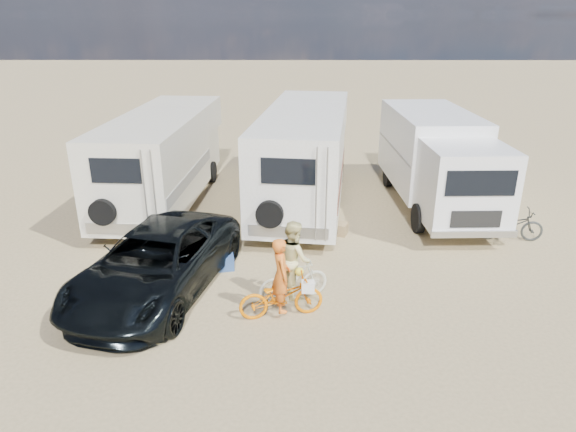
{
  "coord_description": "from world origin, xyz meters",
  "views": [
    {
      "loc": [
        -0.9,
        -9.9,
        6.34
      ],
      "look_at": [
        -0.96,
        2.78,
        1.3
      ],
      "focal_mm": 31.56,
      "sensor_mm": 36.0,
      "label": 1
    }
  ],
  "objects_px": {
    "box_truck": "(437,163)",
    "bike_man": "(281,296)",
    "bike_woman": "(294,280)",
    "rider_woman": "(294,265)",
    "rv_left": "(164,160)",
    "cooler": "(224,262)",
    "rv_main": "(305,158)",
    "rider_man": "(281,282)",
    "dark_suv": "(156,263)",
    "bike_parked": "(511,225)",
    "crate": "(340,229)"
  },
  "relations": [
    {
      "from": "rv_main",
      "to": "bike_woman",
      "type": "distance_m",
      "value": 6.86
    },
    {
      "from": "crate",
      "to": "bike_man",
      "type": "bearing_deg",
      "value": -110.65
    },
    {
      "from": "bike_woman",
      "to": "crate",
      "type": "bearing_deg",
      "value": -41.94
    },
    {
      "from": "cooler",
      "to": "rv_main",
      "type": "bearing_deg",
      "value": 55.51
    },
    {
      "from": "rider_man",
      "to": "bike_parked",
      "type": "distance_m",
      "value": 8.02
    },
    {
      "from": "rv_main",
      "to": "rider_woman",
      "type": "relative_size",
      "value": 4.87
    },
    {
      "from": "rider_man",
      "to": "dark_suv",
      "type": "bearing_deg",
      "value": 58.31
    },
    {
      "from": "rv_left",
      "to": "bike_parked",
      "type": "bearing_deg",
      "value": -12.94
    },
    {
      "from": "rider_man",
      "to": "bike_parked",
      "type": "bearing_deg",
      "value": -70.65
    },
    {
      "from": "rv_main",
      "to": "box_truck",
      "type": "xyz_separation_m",
      "value": [
        4.58,
        -0.34,
        -0.09
      ]
    },
    {
      "from": "bike_woman",
      "to": "rider_woman",
      "type": "relative_size",
      "value": 0.95
    },
    {
      "from": "rv_left",
      "to": "cooler",
      "type": "height_order",
      "value": "rv_left"
    },
    {
      "from": "rv_main",
      "to": "bike_woman",
      "type": "xyz_separation_m",
      "value": [
        -0.43,
        -6.75,
        -1.15
      ]
    },
    {
      "from": "bike_woman",
      "to": "rider_man",
      "type": "relative_size",
      "value": 1.01
    },
    {
      "from": "dark_suv",
      "to": "crate",
      "type": "height_order",
      "value": "dark_suv"
    },
    {
      "from": "dark_suv",
      "to": "rider_woman",
      "type": "height_order",
      "value": "rider_woman"
    },
    {
      "from": "box_truck",
      "to": "bike_woman",
      "type": "bearing_deg",
      "value": -129.45
    },
    {
      "from": "dark_suv",
      "to": "rv_left",
      "type": "bearing_deg",
      "value": 114.47
    },
    {
      "from": "rider_man",
      "to": "bike_woman",
      "type": "bearing_deg",
      "value": -33.98
    },
    {
      "from": "rv_main",
      "to": "crate",
      "type": "relative_size",
      "value": 19.57
    },
    {
      "from": "bike_man",
      "to": "rider_man",
      "type": "bearing_deg",
      "value": 167.76
    },
    {
      "from": "box_truck",
      "to": "bike_man",
      "type": "relative_size",
      "value": 4.02
    },
    {
      "from": "bike_man",
      "to": "rv_main",
      "type": "bearing_deg",
      "value": -17.67
    },
    {
      "from": "rider_woman",
      "to": "crate",
      "type": "xyz_separation_m",
      "value": [
        1.45,
        3.89,
        -0.74
      ]
    },
    {
      "from": "rider_woman",
      "to": "cooler",
      "type": "bearing_deg",
      "value": 28.48
    },
    {
      "from": "dark_suv",
      "to": "bike_parked",
      "type": "height_order",
      "value": "dark_suv"
    },
    {
      "from": "cooler",
      "to": "rider_woman",
      "type": "bearing_deg",
      "value": -51.01
    },
    {
      "from": "rv_left",
      "to": "crate",
      "type": "xyz_separation_m",
      "value": [
        6.0,
        -2.84,
        -1.41
      ]
    },
    {
      "from": "dark_suv",
      "to": "bike_woman",
      "type": "xyz_separation_m",
      "value": [
        3.32,
        -0.36,
        -0.26
      ]
    },
    {
      "from": "box_truck",
      "to": "bike_woman",
      "type": "relative_size",
      "value": 4.41
    },
    {
      "from": "dark_suv",
      "to": "bike_man",
      "type": "bearing_deg",
      "value": -5.87
    },
    {
      "from": "rider_man",
      "to": "rider_woman",
      "type": "distance_m",
      "value": 0.76
    },
    {
      "from": "rv_main",
      "to": "bike_woman",
      "type": "height_order",
      "value": "rv_main"
    },
    {
      "from": "bike_woman",
      "to": "rider_woman",
      "type": "xyz_separation_m",
      "value": [
        0.0,
        -0.0,
        0.4
      ]
    },
    {
      "from": "rv_left",
      "to": "box_truck",
      "type": "relative_size",
      "value": 1.09
    },
    {
      "from": "box_truck",
      "to": "bike_man",
      "type": "bearing_deg",
      "value": -128.07
    },
    {
      "from": "dark_suv",
      "to": "bike_parked",
      "type": "distance_m",
      "value": 10.35
    },
    {
      "from": "rider_man",
      "to": "cooler",
      "type": "distance_m",
      "value": 2.82
    },
    {
      "from": "dark_suv",
      "to": "bike_woman",
      "type": "bearing_deg",
      "value": 7.31
    },
    {
      "from": "bike_man",
      "to": "cooler",
      "type": "bearing_deg",
      "value": 22.4
    },
    {
      "from": "rider_woman",
      "to": "rv_left",
      "type": "bearing_deg",
      "value": 12.53
    },
    {
      "from": "box_truck",
      "to": "rider_woman",
      "type": "distance_m",
      "value": 8.16
    },
    {
      "from": "rv_main",
      "to": "crate",
      "type": "height_order",
      "value": "rv_main"
    },
    {
      "from": "bike_woman",
      "to": "bike_parked",
      "type": "distance_m",
      "value": 7.42
    },
    {
      "from": "box_truck",
      "to": "rider_woman",
      "type": "bearing_deg",
      "value": -129.45
    },
    {
      "from": "bike_man",
      "to": "crate",
      "type": "distance_m",
      "value": 4.92
    },
    {
      "from": "cooler",
      "to": "rv_left",
      "type": "bearing_deg",
      "value": 106.57
    },
    {
      "from": "bike_man",
      "to": "box_truck",
      "type": "bearing_deg",
      "value": -48.87
    },
    {
      "from": "bike_woman",
      "to": "rider_woman",
      "type": "bearing_deg",
      "value": -156.49
    },
    {
      "from": "rv_left",
      "to": "rider_woman",
      "type": "distance_m",
      "value": 8.15
    }
  ]
}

